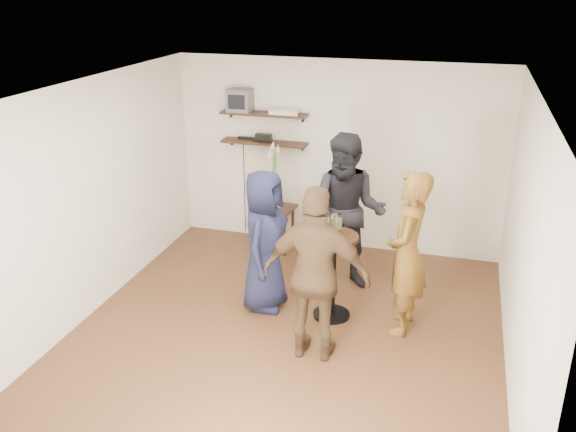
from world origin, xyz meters
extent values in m
cube|color=#462616|center=(0.00, 0.00, -0.02)|extent=(4.50, 5.00, 0.04)
cube|color=white|center=(0.00, 0.00, 2.62)|extent=(4.50, 5.00, 0.04)
cube|color=beige|center=(0.00, 2.52, 1.30)|extent=(4.50, 0.04, 2.60)
cube|color=beige|center=(0.00, -2.52, 1.30)|extent=(4.50, 0.04, 2.60)
cube|color=beige|center=(-2.27, 0.00, 1.30)|extent=(0.04, 5.00, 2.60)
cube|color=beige|center=(2.27, 0.00, 1.30)|extent=(0.04, 5.00, 2.60)
cube|color=black|center=(-1.00, 2.38, 1.85)|extent=(1.20, 0.25, 0.04)
cube|color=black|center=(-1.00, 2.38, 1.45)|extent=(1.20, 0.25, 0.04)
cube|color=#59595B|center=(-1.34, 2.38, 2.02)|extent=(0.32, 0.30, 0.30)
cube|color=silver|center=(-0.70, 2.38, 1.90)|extent=(0.40, 0.24, 0.06)
cube|color=black|center=(-1.01, 2.38, 1.52)|extent=(0.22, 0.10, 0.10)
cube|color=black|center=(-1.25, 2.42, 1.48)|extent=(0.30, 0.05, 0.03)
cube|color=black|center=(-0.78, 2.12, 0.59)|extent=(0.56, 0.56, 0.04)
cylinder|color=black|center=(-0.98, 1.91, 0.28)|extent=(0.04, 0.04, 0.57)
cylinder|color=black|center=(-0.57, 1.91, 0.28)|extent=(0.04, 0.04, 0.57)
cylinder|color=black|center=(-0.98, 2.32, 0.28)|extent=(0.04, 0.04, 0.57)
cylinder|color=black|center=(-0.57, 2.32, 0.28)|extent=(0.04, 0.04, 0.57)
cylinder|color=white|center=(-0.78, 2.12, 0.76)|extent=(0.14, 0.14, 0.30)
cylinder|color=#2B7321|center=(-0.80, 2.12, 1.06)|extent=(0.01, 0.07, 0.54)
cone|color=white|center=(-0.84, 2.12, 1.39)|extent=(0.07, 0.09, 0.12)
cylinder|color=#2B7321|center=(-0.76, 2.13, 1.09)|extent=(0.03, 0.05, 0.61)
cone|color=white|center=(-0.73, 2.15, 1.45)|extent=(0.11, 0.12, 0.13)
cylinder|color=#2B7321|center=(-0.78, 2.10, 1.12)|extent=(0.10, 0.08, 0.66)
cone|color=white|center=(-0.78, 2.07, 1.51)|extent=(0.13, 0.12, 0.13)
cylinder|color=black|center=(0.39, 0.53, 0.97)|extent=(0.54, 0.54, 0.04)
cylinder|color=black|center=(0.39, 0.53, 0.49)|extent=(0.07, 0.07, 0.92)
cylinder|color=black|center=(0.39, 0.53, 0.02)|extent=(0.42, 0.42, 0.03)
cylinder|color=silver|center=(0.32, 0.51, 0.99)|extent=(0.06, 0.06, 0.00)
cylinder|color=silver|center=(0.32, 0.51, 1.04)|extent=(0.01, 0.01, 0.09)
cylinder|color=silver|center=(0.32, 0.51, 1.14)|extent=(0.07, 0.07, 0.11)
cylinder|color=#EFCD62|center=(0.32, 0.51, 1.12)|extent=(0.06, 0.06, 0.06)
cylinder|color=silver|center=(0.45, 0.49, 0.99)|extent=(0.06, 0.06, 0.00)
cylinder|color=silver|center=(0.45, 0.49, 1.04)|extent=(0.01, 0.01, 0.10)
cylinder|color=silver|center=(0.45, 0.49, 1.15)|extent=(0.07, 0.07, 0.12)
cylinder|color=#EFCD62|center=(0.45, 0.49, 1.12)|extent=(0.07, 0.07, 0.06)
cylinder|color=silver|center=(0.38, 0.61, 0.99)|extent=(0.06, 0.06, 0.00)
cylinder|color=silver|center=(0.38, 0.61, 1.04)|extent=(0.01, 0.01, 0.09)
cylinder|color=silver|center=(0.38, 0.61, 1.14)|extent=(0.07, 0.07, 0.11)
cylinder|color=#EFCD62|center=(0.38, 0.61, 1.12)|extent=(0.06, 0.06, 0.06)
cylinder|color=silver|center=(0.41, 0.55, 0.99)|extent=(0.06, 0.06, 0.00)
cylinder|color=silver|center=(0.41, 0.55, 1.04)|extent=(0.01, 0.01, 0.08)
cylinder|color=silver|center=(0.41, 0.55, 1.13)|extent=(0.06, 0.06, 0.10)
cylinder|color=#EFCD62|center=(0.41, 0.55, 1.11)|extent=(0.06, 0.06, 0.06)
imported|color=#B62B14|center=(1.18, 0.49, 0.89)|extent=(0.46, 0.67, 1.79)
imported|color=black|center=(0.39, 1.32, 0.96)|extent=(0.93, 0.73, 1.92)
imported|color=black|center=(-0.40, 0.55, 0.82)|extent=(0.54, 0.82, 1.64)
imported|color=#4E3721|center=(0.40, -0.26, 0.90)|extent=(1.06, 0.45, 1.80)
camera|label=1|loc=(1.60, -5.37, 3.59)|focal=38.00mm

